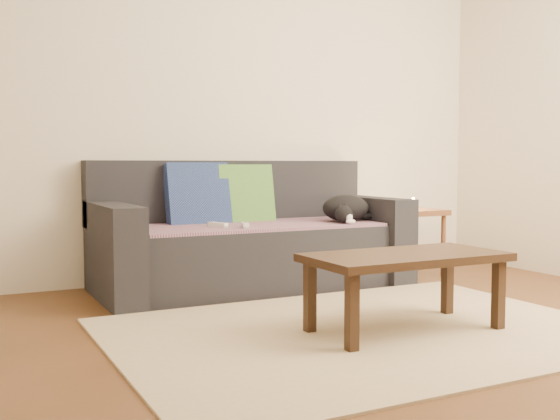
{
  "coord_description": "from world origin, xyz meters",
  "views": [
    {
      "loc": [
        -1.85,
        -2.54,
        0.84
      ],
      "look_at": [
        0.05,
        1.2,
        0.55
      ],
      "focal_mm": 42.0,
      "sensor_mm": 36.0,
      "label": 1
    }
  ],
  "objects": [
    {
      "name": "ground",
      "position": [
        0.0,
        0.0,
        0.0
      ],
      "size": [
        4.5,
        4.5,
        0.0
      ],
      "primitive_type": "plane",
      "color": "brown",
      "rests_on": "ground"
    },
    {
      "name": "back_wall",
      "position": [
        0.0,
        2.0,
        1.3
      ],
      "size": [
        4.5,
        0.04,
        2.6
      ],
      "primitive_type": "cube",
      "color": "beige",
      "rests_on": "ground"
    },
    {
      "name": "sofa",
      "position": [
        0.0,
        1.57,
        0.31
      ],
      "size": [
        2.1,
        0.94,
        0.87
      ],
      "color": "#232328",
      "rests_on": "ground"
    },
    {
      "name": "throw_blanket",
      "position": [
        0.0,
        1.48,
        0.43
      ],
      "size": [
        1.66,
        0.74,
        0.02
      ],
      "primitive_type": "cube",
      "color": "#41294D",
      "rests_on": "sofa"
    },
    {
      "name": "cushion_navy",
      "position": [
        -0.31,
        1.74,
        0.63
      ],
      "size": [
        0.44,
        0.2,
        0.45
      ],
      "primitive_type": "cube",
      "rotation": [
        -0.22,
        0.0,
        0.0
      ],
      "color": "#102347",
      "rests_on": "throw_blanket"
    },
    {
      "name": "cushion_green",
      "position": [
        0.04,
        1.74,
        0.63
      ],
      "size": [
        0.41,
        0.18,
        0.42
      ],
      "primitive_type": "cube",
      "rotation": [
        -0.19,
        0.0,
        0.0
      ],
      "color": "#0B483F",
      "rests_on": "throw_blanket"
    },
    {
      "name": "cat",
      "position": [
        0.66,
        1.37,
        0.53
      ],
      "size": [
        0.44,
        0.41,
        0.19
      ],
      "rotation": [
        0.0,
        0.0,
        0.33
      ],
      "color": "black",
      "rests_on": "throw_blanket"
    },
    {
      "name": "wii_remote_a",
      "position": [
        -0.31,
        1.38,
        0.46
      ],
      "size": [
        0.1,
        0.15,
        0.03
      ],
      "primitive_type": "cube",
      "rotation": [
        0.0,
        0.0,
        2.01
      ],
      "color": "white",
      "rests_on": "throw_blanket"
    },
    {
      "name": "wii_remote_b",
      "position": [
        -0.16,
        1.27,
        0.46
      ],
      "size": [
        0.08,
        0.15,
        0.03
      ],
      "primitive_type": "cube",
      "rotation": [
        0.0,
        0.0,
        1.26
      ],
      "color": "white",
      "rests_on": "throw_blanket"
    },
    {
      "name": "side_table",
      "position": [
        1.3,
        1.42,
        0.41
      ],
      "size": [
        0.4,
        0.4,
        0.5
      ],
      "color": "brown",
      "rests_on": "ground"
    },
    {
      "name": "candle",
      "position": [
        1.3,
        1.42,
        0.54
      ],
      "size": [
        0.06,
        0.06,
        0.09
      ],
      "color": "beige",
      "rests_on": "side_table"
    },
    {
      "name": "rug",
      "position": [
        0.0,
        0.15,
        0.01
      ],
      "size": [
        2.5,
        1.8,
        0.01
      ],
      "primitive_type": "cube",
      "color": "tan",
      "rests_on": "ground"
    },
    {
      "name": "coffee_table",
      "position": [
        0.18,
        0.07,
        0.35
      ],
      "size": [
        1.0,
        0.5,
        0.4
      ],
      "color": "black",
      "rests_on": "rug"
    }
  ]
}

